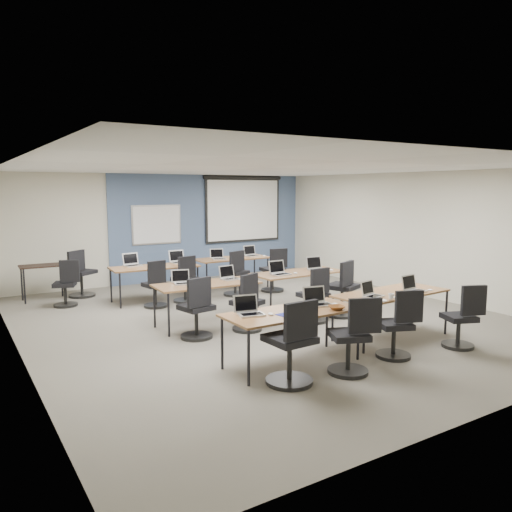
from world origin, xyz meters
TOP-DOWN VIEW (x-y plane):
  - floor at (0.00, 0.00)m, footprint 8.00×9.00m
  - ceiling at (0.00, 0.00)m, footprint 8.00×9.00m
  - wall_back at (0.00, 4.50)m, footprint 8.00×0.04m
  - wall_front at (0.00, -4.50)m, footprint 8.00×0.04m
  - wall_left at (-4.00, 0.00)m, footprint 0.04×9.00m
  - wall_right at (4.00, 0.00)m, footprint 0.04×9.00m
  - blue_accent_panel at (1.25, 4.47)m, footprint 5.50×0.04m
  - whiteboard at (-0.30, 4.43)m, footprint 1.28×0.03m
  - projector_screen at (2.20, 4.41)m, footprint 2.40×0.10m
  - training_table_front_left at (-0.96, -2.20)m, footprint 1.88×0.78m
  - training_table_front_right at (1.07, -2.04)m, footprint 1.92×0.80m
  - training_table_mid_left at (-1.04, 0.17)m, footprint 1.78×0.74m
  - training_table_mid_right at (0.98, 0.27)m, footprint 1.82×0.76m
  - training_table_back_left at (-1.12, 2.45)m, footprint 1.79×0.75m
  - training_table_back_right at (0.88, 2.72)m, footprint 1.74×0.73m
  - laptop_0 at (-1.55, -2.06)m, footprint 0.32×0.27m
  - mouse_0 at (-1.33, -2.23)m, footprint 0.09×0.11m
  - task_chair_0 at (-1.38, -2.77)m, footprint 0.58×0.58m
  - laptop_1 at (-0.46, -2.10)m, footprint 0.33×0.28m
  - mouse_1 at (-0.26, -2.24)m, footprint 0.08×0.11m
  - task_chair_1 at (-0.53, -2.89)m, footprint 0.55×0.52m
  - laptop_2 at (0.57, -2.10)m, footprint 0.30×0.25m
  - mouse_2 at (0.79, -2.38)m, footprint 0.09×0.11m
  - task_chair_2 at (0.42, -2.77)m, footprint 0.51×0.48m
  - laptop_3 at (1.40, -2.18)m, footprint 0.33×0.28m
  - mouse_3 at (1.67, -2.29)m, footprint 0.08×0.11m
  - task_chair_3 at (1.58, -2.96)m, footprint 0.49×0.47m
  - laptop_4 at (-1.42, 0.34)m, footprint 0.31×0.26m
  - mouse_4 at (-1.33, 0.07)m, footprint 0.07×0.10m
  - task_chair_4 at (-1.54, -0.48)m, footprint 0.51×0.51m
  - laptop_5 at (-0.53, 0.30)m, footprint 0.31×0.27m
  - mouse_5 at (-0.41, 0.11)m, footprint 0.09×0.11m
  - task_chair_5 at (-0.65, -0.54)m, footprint 0.52×0.49m
  - laptop_6 at (0.51, 0.23)m, footprint 0.34×0.29m
  - mouse_6 at (0.82, 0.14)m, footprint 0.08×0.11m
  - task_chair_6 at (0.63, -0.69)m, footprint 0.50×0.50m
  - laptop_7 at (1.43, 0.25)m, footprint 0.36×0.30m
  - mouse_7 at (1.63, 0.06)m, footprint 0.08×0.11m
  - task_chair_7 at (1.32, -0.65)m, footprint 0.61×0.58m
  - laptop_8 at (-1.50, 2.76)m, footprint 0.35×0.30m
  - mouse_8 at (-1.15, 2.45)m, footprint 0.07×0.11m
  - task_chair_8 at (-1.33, 1.84)m, footprint 0.47×0.47m
  - laptop_9 at (-0.49, 2.68)m, footprint 0.35×0.30m
  - mouse_9 at (-0.27, 2.44)m, footprint 0.06×0.09m
  - task_chair_9 at (-0.64, 1.95)m, footprint 0.50×0.50m
  - laptop_10 at (0.51, 2.69)m, footprint 0.31×0.26m
  - mouse_10 at (0.77, 2.50)m, footprint 0.08×0.10m
  - task_chair_10 at (0.56, 1.98)m, footprint 0.54×0.53m
  - laptop_11 at (1.44, 2.75)m, footprint 0.33×0.28m
  - mouse_11 at (1.68, 2.56)m, footprint 0.08×0.10m
  - task_chair_11 at (1.52, 1.90)m, footprint 0.52×0.52m
  - blue_mousepad at (-1.13, -2.33)m, footprint 0.29×0.26m
  - snack_bowl at (-0.42, -2.45)m, footprint 0.25×0.25m
  - snack_plate at (0.47, -2.38)m, footprint 0.22×0.22m
  - coffee_cup at (0.65, -2.42)m, footprint 0.10×0.10m
  - utility_table at (-3.09, 3.75)m, footprint 0.92×0.51m
  - spare_chair_a at (-2.37, 3.64)m, footprint 0.64×0.56m
  - spare_chair_b at (-2.81, 2.87)m, footprint 0.49×0.46m

SIDE VIEW (x-z plane):
  - floor at x=0.00m, z-range -0.01..0.01m
  - spare_chair_b at x=-2.81m, z-range -0.09..0.86m
  - task_chair_3 at x=1.58m, z-range -0.09..0.87m
  - task_chair_8 at x=-1.33m, z-range -0.09..0.87m
  - task_chair_2 at x=0.42m, z-range -0.09..0.88m
  - task_chair_5 at x=-0.65m, z-range -0.09..0.89m
  - task_chair_9 at x=-0.64m, z-range -0.09..0.89m
  - task_chair_6 at x=0.63m, z-range -0.09..0.90m
  - task_chair_4 at x=-1.54m, z-range -0.09..0.91m
  - task_chair_1 at x=-0.53m, z-range -0.09..0.91m
  - task_chair_11 at x=1.52m, z-range -0.09..0.92m
  - task_chair_10 at x=0.56m, z-range -0.09..0.92m
  - spare_chair_a at x=-2.37m, z-range -0.09..0.95m
  - task_chair_7 at x=1.32m, z-range -0.09..0.96m
  - task_chair_0 at x=-1.38m, z-range -0.09..0.96m
  - utility_table at x=-3.09m, z-range 0.28..1.03m
  - training_table_back_right at x=0.88m, z-range 0.32..1.05m
  - training_table_mid_left at x=-1.04m, z-range 0.32..1.05m
  - training_table_back_left at x=-1.12m, z-range 0.32..1.05m
  - training_table_mid_right at x=0.98m, z-range 0.32..1.05m
  - training_table_front_left at x=-0.96m, z-range 0.32..1.05m
  - training_table_front_right at x=1.07m, z-range 0.32..1.05m
  - blue_mousepad at x=-1.13m, z-range 0.73..0.74m
  - snack_plate at x=0.47m, z-range 0.73..0.74m
  - mouse_10 at x=0.77m, z-range 0.73..0.76m
  - mouse_9 at x=-0.27m, z-range 0.73..0.76m
  - mouse_11 at x=1.68m, z-range 0.73..0.76m
  - mouse_4 at x=-1.33m, z-range 0.73..0.76m
  - mouse_3 at x=1.67m, z-range 0.73..0.76m
  - mouse_5 at x=-0.41m, z-range 0.73..0.76m
  - mouse_2 at x=0.79m, z-range 0.72..0.76m
  - mouse_0 at x=-1.33m, z-range 0.72..0.76m
  - mouse_8 at x=-1.15m, z-range 0.72..0.76m
  - mouse_6 at x=0.82m, z-range 0.72..0.76m
  - mouse_7 at x=1.63m, z-range 0.72..0.76m
  - mouse_1 at x=-0.26m, z-range 0.72..0.76m
  - snack_bowl at x=-0.42m, z-range 0.73..0.78m
  - coffee_cup at x=0.65m, z-range 0.74..0.81m
  - laptop_2 at x=0.57m, z-range 0.67..0.90m
  - laptop_4 at x=-1.42m, z-range 0.67..0.91m
  - laptop_10 at x=0.51m, z-range 0.67..0.91m
  - laptop_5 at x=-0.53m, z-range 0.67..0.91m
  - laptop_0 at x=-1.55m, z-range 0.67..0.91m
  - laptop_1 at x=-0.46m, z-range 0.67..0.92m
  - laptop_11 at x=1.44m, z-range 0.67..0.92m
  - laptop_3 at x=1.40m, z-range 0.67..0.92m
  - laptop_6 at x=0.51m, z-range 0.66..0.92m
  - laptop_8 at x=-1.50m, z-range 0.66..0.93m
  - laptop_9 at x=-0.49m, z-range 0.66..0.93m
  - laptop_7 at x=1.43m, z-range 0.66..0.93m
  - wall_back at x=0.00m, z-range 0.00..2.70m
  - wall_front at x=0.00m, z-range 0.00..2.70m
  - wall_left at x=-4.00m, z-range 0.00..2.70m
  - wall_right at x=4.00m, z-range 0.00..2.70m
  - blue_accent_panel at x=1.25m, z-range 0.00..2.70m
  - whiteboard at x=-0.30m, z-range 0.96..1.94m
  - projector_screen at x=2.20m, z-range 0.98..2.80m
  - ceiling at x=0.00m, z-range 2.69..2.71m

